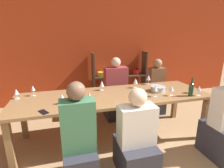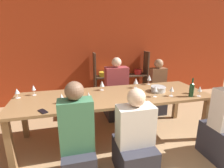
{
  "view_description": "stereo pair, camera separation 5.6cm",
  "coord_description": "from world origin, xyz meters",
  "px_view_note": "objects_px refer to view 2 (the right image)",
  "views": [
    {
      "loc": [
        -0.53,
        -0.59,
        1.69
      ],
      "look_at": [
        0.19,
        2.0,
        0.92
      ],
      "focal_mm": 28.0,
      "sensor_mm": 36.0,
      "label": 1
    },
    {
      "loc": [
        -0.48,
        -0.61,
        1.69
      ],
      "look_at": [
        0.19,
        2.0,
        0.92
      ],
      "focal_mm": 28.0,
      "sensor_mm": 36.0,
      "label": 2
    }
  ],
  "objects_px": {
    "wine_glass_red_b": "(136,81)",
    "person_near_c": "(78,147)",
    "wine_glass_empty_b": "(200,89)",
    "person_far_a": "(116,96)",
    "wine_bottle_green": "(192,89)",
    "cell_phone": "(43,111)",
    "wine_glass_red_a": "(62,97)",
    "person_near_a": "(134,144)",
    "mixing_bowl": "(158,89)",
    "wine_glass_red_e": "(155,89)",
    "wine_glass_white_a": "(89,96)",
    "wine_glass_red_c": "(17,91)",
    "wine_glass_red_d": "(191,87)",
    "wine_glass_empty_a": "(172,89)",
    "shelf_unit": "(121,84)",
    "wine_glass_white_b": "(33,88)",
    "dining_table": "(114,99)",
    "wine_glass_white_c": "(149,78)",
    "wine_glass_white_e": "(78,88)",
    "person_far_b": "(156,93)",
    "wine_glass_white_d": "(102,84)"
  },
  "relations": [
    {
      "from": "wine_glass_empty_b",
      "to": "person_far_a",
      "type": "relative_size",
      "value": 0.13
    },
    {
      "from": "mixing_bowl",
      "to": "person_near_c",
      "type": "bearing_deg",
      "value": -151.85
    },
    {
      "from": "wine_glass_red_c",
      "to": "wine_glass_white_e",
      "type": "xyz_separation_m",
      "value": [
        0.88,
        -0.11,
        0.02
      ]
    },
    {
      "from": "wine_glass_red_c",
      "to": "cell_phone",
      "type": "relative_size",
      "value": 0.9
    },
    {
      "from": "wine_glass_red_b",
      "to": "wine_glass_empty_b",
      "type": "distance_m",
      "value": 1.02
    },
    {
      "from": "mixing_bowl",
      "to": "person_near_c",
      "type": "relative_size",
      "value": 0.2
    },
    {
      "from": "person_near_a",
      "to": "wine_bottle_green",
      "type": "bearing_deg",
      "value": 21.6
    },
    {
      "from": "wine_glass_red_b",
      "to": "shelf_unit",
      "type": "bearing_deg",
      "value": 82.36
    },
    {
      "from": "wine_glass_white_b",
      "to": "person_far_b",
      "type": "xyz_separation_m",
      "value": [
        2.38,
        0.46,
        -0.44
      ]
    },
    {
      "from": "shelf_unit",
      "to": "wine_glass_red_b",
      "type": "height_order",
      "value": "shelf_unit"
    },
    {
      "from": "wine_glass_red_a",
      "to": "wine_glass_white_d",
      "type": "height_order",
      "value": "wine_glass_white_d"
    },
    {
      "from": "wine_glass_red_e",
      "to": "person_near_a",
      "type": "height_order",
      "value": "person_near_a"
    },
    {
      "from": "wine_glass_white_b",
      "to": "dining_table",
      "type": "bearing_deg",
      "value": -13.72
    },
    {
      "from": "wine_glass_red_b",
      "to": "wine_glass_red_d",
      "type": "bearing_deg",
      "value": -33.87
    },
    {
      "from": "mixing_bowl",
      "to": "person_near_a",
      "type": "xyz_separation_m",
      "value": [
        -0.71,
        -0.77,
        -0.42
      ]
    },
    {
      "from": "shelf_unit",
      "to": "wine_glass_empty_b",
      "type": "relative_size",
      "value": 8.85
    },
    {
      "from": "shelf_unit",
      "to": "wine_glass_white_e",
      "type": "relative_size",
      "value": 8.18
    },
    {
      "from": "wine_glass_red_b",
      "to": "mixing_bowl",
      "type": "bearing_deg",
      "value": -44.42
    },
    {
      "from": "dining_table",
      "to": "wine_bottle_green",
      "type": "xyz_separation_m",
      "value": [
        1.13,
        -0.36,
        0.19
      ]
    },
    {
      "from": "wine_glass_empty_a",
      "to": "person_far_a",
      "type": "bearing_deg",
      "value": 118.36
    },
    {
      "from": "wine_bottle_green",
      "to": "wine_glass_red_b",
      "type": "height_order",
      "value": "wine_bottle_green"
    },
    {
      "from": "cell_phone",
      "to": "person_far_a",
      "type": "relative_size",
      "value": 0.13
    },
    {
      "from": "wine_glass_empty_b",
      "to": "wine_glass_white_e",
      "type": "relative_size",
      "value": 0.92
    },
    {
      "from": "wine_glass_white_a",
      "to": "wine_glass_red_d",
      "type": "relative_size",
      "value": 1.04
    },
    {
      "from": "wine_glass_red_b",
      "to": "person_near_c",
      "type": "distance_m",
      "value": 1.56
    },
    {
      "from": "dining_table",
      "to": "wine_glass_red_d",
      "type": "relative_size",
      "value": 18.74
    },
    {
      "from": "wine_glass_red_a",
      "to": "wine_glass_red_b",
      "type": "relative_size",
      "value": 0.81
    },
    {
      "from": "wine_glass_white_b",
      "to": "wine_glass_red_e",
      "type": "bearing_deg",
      "value": -16.61
    },
    {
      "from": "wine_glass_white_a",
      "to": "wine_glass_empty_b",
      "type": "distance_m",
      "value": 1.68
    },
    {
      "from": "wine_glass_white_c",
      "to": "wine_glass_red_e",
      "type": "height_order",
      "value": "wine_glass_white_c"
    },
    {
      "from": "wine_glass_red_a",
      "to": "person_near_a",
      "type": "xyz_separation_m",
      "value": [
        0.84,
        -0.62,
        -0.47
      ]
    },
    {
      "from": "wine_glass_red_d",
      "to": "person_far_a",
      "type": "distance_m",
      "value": 1.47
    },
    {
      "from": "wine_glass_empty_b",
      "to": "wine_glass_white_e",
      "type": "height_order",
      "value": "wine_glass_white_e"
    },
    {
      "from": "wine_glass_white_b",
      "to": "wine_glass_empty_a",
      "type": "xyz_separation_m",
      "value": [
        2.06,
        -0.57,
        -0.01
      ]
    },
    {
      "from": "wine_glass_red_a",
      "to": "wine_glass_red_e",
      "type": "xyz_separation_m",
      "value": [
        1.37,
        -0.07,
        0.03
      ]
    },
    {
      "from": "wine_glass_red_c",
      "to": "wine_glass_red_d",
      "type": "xyz_separation_m",
      "value": [
        2.65,
        -0.46,
        0.0
      ]
    },
    {
      "from": "wine_glass_white_d",
      "to": "person_near_c",
      "type": "height_order",
      "value": "person_near_c"
    },
    {
      "from": "wine_glass_red_b",
      "to": "wine_bottle_green",
      "type": "bearing_deg",
      "value": -43.6
    },
    {
      "from": "wine_glass_red_e",
      "to": "cell_phone",
      "type": "xyz_separation_m",
      "value": [
        -1.59,
        -0.15,
        -0.12
      ]
    },
    {
      "from": "wine_glass_red_e",
      "to": "shelf_unit",
      "type": "bearing_deg",
      "value": 87.56
    },
    {
      "from": "wine_bottle_green",
      "to": "wine_glass_empty_b",
      "type": "bearing_deg",
      "value": -10.08
    },
    {
      "from": "cell_phone",
      "to": "person_near_c",
      "type": "relative_size",
      "value": 0.13
    },
    {
      "from": "cell_phone",
      "to": "wine_glass_white_a",
      "type": "bearing_deg",
      "value": 11.77
    },
    {
      "from": "mixing_bowl",
      "to": "wine_glass_white_b",
      "type": "relative_size",
      "value": 1.52
    },
    {
      "from": "wine_glass_empty_a",
      "to": "wine_glass_white_c",
      "type": "distance_m",
      "value": 0.68
    },
    {
      "from": "wine_glass_white_a",
      "to": "wine_glass_red_c",
      "type": "xyz_separation_m",
      "value": [
        -1.0,
        0.48,
        -0.01
      ]
    },
    {
      "from": "wine_glass_red_b",
      "to": "person_near_a",
      "type": "xyz_separation_m",
      "value": [
        -0.42,
        -1.05,
        -0.49
      ]
    },
    {
      "from": "wine_glass_red_d",
      "to": "wine_glass_red_e",
      "type": "distance_m",
      "value": 0.63
    },
    {
      "from": "wine_glass_red_b",
      "to": "cell_phone",
      "type": "relative_size",
      "value": 1.06
    },
    {
      "from": "person_far_a",
      "to": "wine_glass_white_b",
      "type": "bearing_deg",
      "value": 18.91
    }
  ]
}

